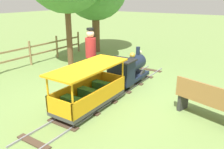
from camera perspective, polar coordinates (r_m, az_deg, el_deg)
name	(u,v)px	position (r m, az deg, el deg)	size (l,w,h in m)	color
ground_plane	(109,97)	(5.94, -0.87, -5.46)	(60.00, 60.00, 0.00)	#75934C
track	(111,94)	(6.04, -0.13, -4.86)	(0.75, 5.70, 0.04)	gray
locomotive	(128,69)	(6.56, 3.95, 1.39)	(0.71, 1.45, 0.97)	#192338
passenger_car	(90,91)	(5.21, -5.57, -4.07)	(0.81, 2.00, 0.97)	#3F3F3F
conductor_person	(91,52)	(6.54, -5.26, 5.61)	(0.30, 0.30, 1.62)	#282D47
park_bench	(207,101)	(5.10, 22.43, -6.13)	(1.36, 0.75, 0.82)	olive
fence_section	(14,56)	(8.65, -23.05, 4.21)	(0.08, 6.78, 0.90)	#93754C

